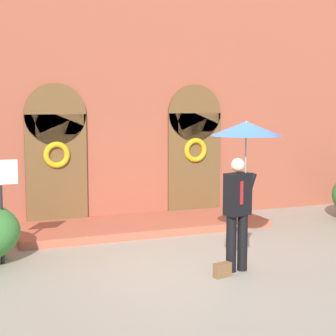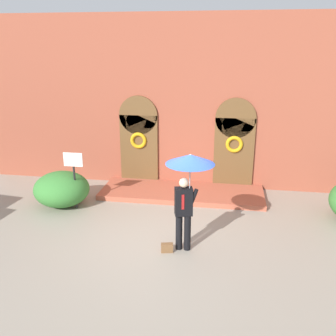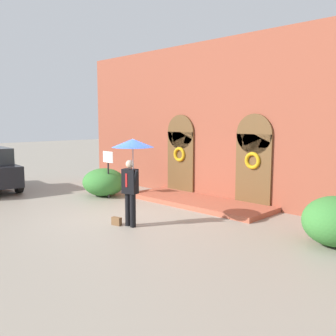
% 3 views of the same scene
% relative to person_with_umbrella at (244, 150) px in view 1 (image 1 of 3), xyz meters
% --- Properties ---
extents(ground_plane, '(80.00, 80.00, 0.00)m').
position_rel_person_with_umbrella_xyz_m(ground_plane, '(-0.54, 0.30, -1.91)').
color(ground_plane, gray).
extents(building_facade, '(14.00, 2.30, 5.60)m').
position_rel_person_with_umbrella_xyz_m(building_facade, '(-0.54, 4.45, 0.77)').
color(building_facade, brown).
rests_on(building_facade, ground).
extents(person_with_umbrella, '(1.10, 1.10, 2.36)m').
position_rel_person_with_umbrella_xyz_m(person_with_umbrella, '(0.00, 0.00, 0.00)').
color(person_with_umbrella, black).
rests_on(person_with_umbrella, ground).
extents(handbag, '(0.30, 0.18, 0.22)m').
position_rel_person_with_umbrella_xyz_m(handbag, '(-0.45, -0.20, -1.80)').
color(handbag, brown).
rests_on(handbag, ground).
extents(sign_post, '(0.56, 0.06, 1.72)m').
position_rel_person_with_umbrella_xyz_m(sign_post, '(-3.50, 1.80, -0.75)').
color(sign_post, black).
rests_on(sign_post, ground).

